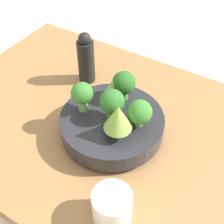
# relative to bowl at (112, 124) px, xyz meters

# --- Properties ---
(ground_plane) EXTENTS (6.00, 6.00, 0.00)m
(ground_plane) POSITION_rel_bowl_xyz_m (-0.03, 0.02, -0.07)
(ground_plane) COLOR beige
(table) EXTENTS (1.03, 0.70, 0.04)m
(table) POSITION_rel_bowl_xyz_m (-0.03, 0.02, -0.05)
(table) COLOR #9E7042
(table) RESTS_ON ground_plane
(bowl) EXTENTS (0.28, 0.28, 0.06)m
(bowl) POSITION_rel_bowl_xyz_m (0.00, 0.00, 0.00)
(bowl) COLOR #28282D
(bowl) RESTS_ON table
(romanesco_piece_far) EXTENTS (0.05, 0.05, 0.07)m
(romanesco_piece_far) POSITION_rel_bowl_xyz_m (-0.04, 0.06, 0.07)
(romanesco_piece_far) COLOR #609347
(romanesco_piece_far) RESTS_ON bowl
(broccoli_floret_center) EXTENTS (0.06, 0.06, 0.09)m
(broccoli_floret_center) POSITION_rel_bowl_xyz_m (0.00, 0.00, 0.08)
(broccoli_floret_center) COLOR #609347
(broccoli_floret_center) RESTS_ON bowl
(broccoli_floret_right) EXTENTS (0.06, 0.06, 0.08)m
(broccoli_floret_right) POSITION_rel_bowl_xyz_m (0.07, 0.01, 0.07)
(broccoli_floret_right) COLOR #6BA34C
(broccoli_floret_right) RESTS_ON bowl
(romanesco_piece_near) EXTENTS (0.07, 0.07, 0.10)m
(romanesco_piece_near) POSITION_rel_bowl_xyz_m (0.04, -0.04, 0.09)
(romanesco_piece_near) COLOR #6BA34C
(romanesco_piece_near) RESTS_ON bowl
(broccoli_floret_back) EXTENTS (0.06, 0.06, 0.09)m
(broccoli_floret_back) POSITION_rel_bowl_xyz_m (-0.01, 0.08, 0.08)
(broccoli_floret_back) COLOR #609347
(broccoli_floret_back) RESTS_ON bowl
(broccoli_floret_left) EXTENTS (0.06, 0.06, 0.09)m
(broccoli_floret_left) POSITION_rel_bowl_xyz_m (-0.08, -0.01, 0.08)
(broccoli_floret_left) COLOR #7AB256
(broccoli_floret_left) RESTS_ON bowl
(cup) EXTENTS (0.09, 0.09, 0.08)m
(cup) POSITION_rel_bowl_xyz_m (0.13, -0.21, 0.00)
(cup) COLOR silver
(cup) RESTS_ON table
(pepper_mill) EXTENTS (0.05, 0.05, 0.17)m
(pepper_mill) POSITION_rel_bowl_xyz_m (-0.19, 0.16, 0.05)
(pepper_mill) COLOR black
(pepper_mill) RESTS_ON table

